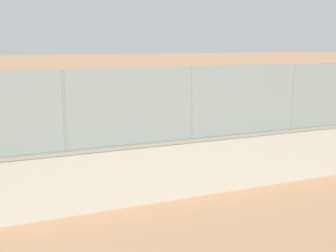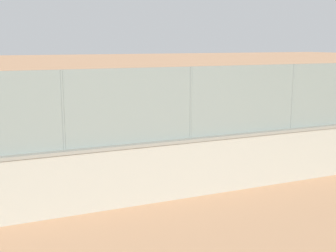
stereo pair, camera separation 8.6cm
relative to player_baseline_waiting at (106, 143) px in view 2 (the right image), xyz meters
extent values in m
plane|color=tan|center=(-5.70, -8.89, -0.95)|extent=(260.00, 260.00, 0.00)
cube|color=gray|center=(-3.01, 2.92, -0.21)|extent=(29.60, 1.09, 1.47)
cube|color=slate|center=(-3.01, 2.92, 0.57)|extent=(29.60, 1.15, 0.08)
cube|color=slate|center=(-3.01, 2.92, 1.52)|extent=(29.00, 0.74, 1.83)
cylinder|color=slate|center=(-4.62, 2.96, 1.52)|extent=(0.07, 0.07, 1.83)
cylinder|color=slate|center=(-1.40, 2.88, 1.52)|extent=(0.07, 0.07, 1.83)
cylinder|color=slate|center=(1.82, 2.80, 1.52)|extent=(0.07, 0.07, 1.83)
cylinder|color=black|center=(0.10, -0.03, -0.55)|extent=(0.16, 0.16, 0.79)
cylinder|color=black|center=(-0.10, -0.02, -0.55)|extent=(0.16, 0.16, 0.79)
cylinder|color=#3372B2|center=(0.00, -0.03, 0.13)|extent=(0.36, 0.36, 0.58)
cylinder|color=brown|center=(0.31, 0.01, 0.25)|extent=(0.12, 0.56, 0.17)
cylinder|color=brown|center=(-0.28, 0.29, 0.25)|extent=(0.12, 0.56, 0.17)
sphere|color=brown|center=(0.00, -0.03, 0.54)|extent=(0.22, 0.22, 0.22)
cylinder|color=white|center=(0.00, -0.03, 0.63)|extent=(0.25, 0.25, 0.05)
cylinder|color=black|center=(-0.27, 0.47, 0.25)|extent=(0.05, 0.30, 0.04)
ellipsoid|color=#333338|center=(-0.26, 0.69, 0.25)|extent=(0.05, 0.30, 0.24)
cylinder|color=navy|center=(-3.50, -7.05, -0.56)|extent=(0.17, 0.17, 0.76)
cylinder|color=navy|center=(-3.47, -7.25, -0.56)|extent=(0.17, 0.17, 0.76)
cylinder|color=beige|center=(-3.49, -7.15, 0.10)|extent=(0.39, 0.39, 0.56)
cylinder|color=#936B4C|center=(-3.58, -6.87, 0.21)|extent=(0.54, 0.17, 0.16)
cylinder|color=#936B4C|center=(-3.74, -7.49, 0.21)|extent=(0.54, 0.17, 0.16)
sphere|color=#936B4C|center=(-3.49, -7.15, 0.49)|extent=(0.22, 0.22, 0.22)
cylinder|color=red|center=(-3.49, -7.15, 0.58)|extent=(0.26, 0.26, 0.05)
cylinder|color=navy|center=(-3.94, -3.24, -0.55)|extent=(0.17, 0.17, 0.79)
cylinder|color=navy|center=(-3.97, -3.44, -0.55)|extent=(0.17, 0.17, 0.79)
cylinder|color=beige|center=(-3.95, -3.34, 0.14)|extent=(0.39, 0.39, 0.59)
cylinder|color=brown|center=(-3.96, -3.04, 0.26)|extent=(0.57, 0.17, 0.17)
cylinder|color=brown|center=(-4.30, -3.59, 0.26)|extent=(0.57, 0.17, 0.17)
sphere|color=brown|center=(-3.95, -3.34, 0.54)|extent=(0.22, 0.22, 0.22)
cylinder|color=black|center=(-3.95, -3.34, 0.64)|extent=(0.27, 0.27, 0.05)
cylinder|color=black|center=(-4.47, -3.57, 0.26)|extent=(0.30, 0.08, 0.04)
ellipsoid|color=#333338|center=(-4.69, -3.53, 0.26)|extent=(0.30, 0.07, 0.24)
sphere|color=#3399D8|center=(1.11, 1.74, 0.14)|extent=(0.22, 0.22, 0.22)
sphere|color=#3399D8|center=(0.24, 2.07, -0.91)|extent=(0.07, 0.07, 0.07)
cube|color=#333338|center=(2.92, 1.75, -0.72)|extent=(0.07, 0.38, 0.45)
camera|label=1|loc=(3.85, 12.59, 3.03)|focal=46.65mm
camera|label=2|loc=(3.78, 12.63, 3.03)|focal=46.65mm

